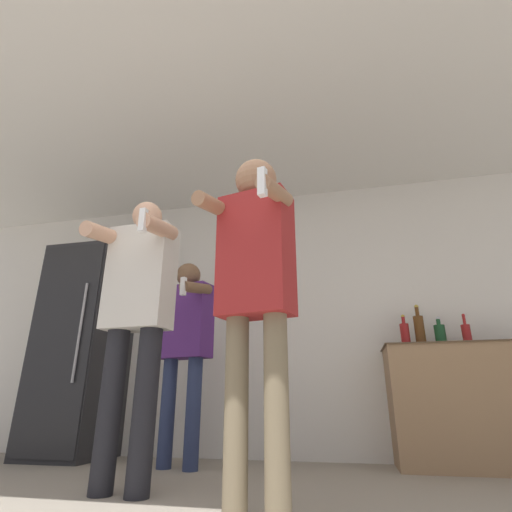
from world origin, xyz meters
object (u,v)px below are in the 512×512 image
Objects in this scene: refrigerator at (82,348)px; bottle_red_label at (440,334)px; bottle_dark_rum at (405,334)px; person_spectator_back at (184,335)px; bottle_tall_gin at (467,334)px; person_man_side at (137,308)px; person_woman_foreground at (255,276)px; bottle_brown_liquor at (420,330)px.

refrigerator is 7.87× the size of bottle_red_label.
refrigerator is 3.25m from bottle_red_label.
person_spectator_back is at bearing -165.53° from bottle_dark_rum.
person_man_side is (-2.20, -1.39, 0.02)m from bottle_tall_gin.
bottle_brown_liquor is at bearing 59.10° from person_woman_foreground.
refrigerator is 2.60m from person_woman_foreground.
bottle_brown_liquor is 0.20× the size of person_man_side.
person_woman_foreground is 1.53m from person_spectator_back.
bottle_dark_rum is 0.16× the size of person_woman_foreground.
bottle_brown_liquor is at bearing -180.00° from bottle_tall_gin.
person_spectator_back is (-0.89, 1.24, -0.07)m from person_woman_foreground.
refrigerator reaches higher than bottle_brown_liquor.
bottle_dark_rum is 2.21m from person_man_side.
bottle_tall_gin is at bearing -0.00° from bottle_dark_rum.
person_man_side reaches higher than person_woman_foreground.
bottle_red_label is at bearing 34.75° from person_man_side.
bottle_dark_rum is at bearing 14.47° from person_spectator_back.
person_spectator_back is at bearing 94.32° from person_man_side.
refrigerator reaches higher than bottle_red_label.
bottle_tall_gin is 1.05× the size of bottle_red_label.
person_spectator_back reaches higher than bottle_tall_gin.
bottle_dark_rum is 0.28m from bottle_red_label.
person_spectator_back is (-2.27, -0.46, -0.00)m from bottle_tall_gin.
person_woman_foreground is at bearing -124.59° from bottle_red_label.
bottle_tall_gin is 2.60m from person_man_side.
person_woman_foreground reaches higher than bottle_dark_rum.
person_man_side reaches higher than bottle_dark_rum.
bottle_dark_rum is at bearing 180.00° from bottle_red_label.
refrigerator is 1.11× the size of person_man_side.
bottle_tall_gin is at bearing -0.00° from bottle_red_label.
person_spectator_back is (1.18, -0.33, 0.03)m from refrigerator.
bottle_brown_liquor reaches higher than bottle_dark_rum.
bottle_brown_liquor is 1.99m from person_woman_foreground.
refrigerator is at bearing -177.80° from bottle_tall_gin.
refrigerator reaches higher than bottle_tall_gin.
bottle_tall_gin is 2.31m from person_spectator_back.
person_woman_foreground is at bearing -54.44° from person_spectator_back.
person_man_side reaches higher than bottle_red_label.
person_woman_foreground is at bearing -120.90° from bottle_brown_liquor.
person_woman_foreground is at bearing -21.39° from person_man_side.
bottle_red_label is 0.14× the size of person_woman_foreground.
bottle_brown_liquor is (-0.36, -0.00, 0.05)m from bottle_tall_gin.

